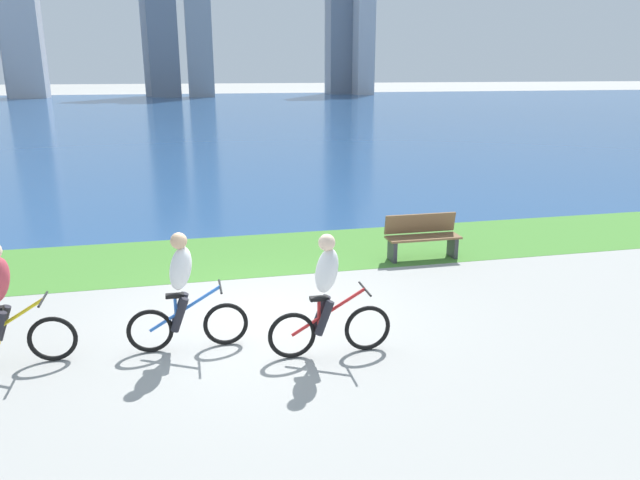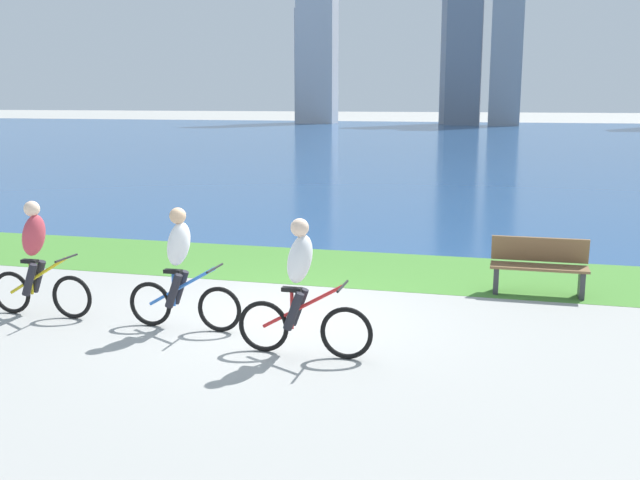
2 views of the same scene
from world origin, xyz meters
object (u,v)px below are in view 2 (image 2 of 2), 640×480
cyclist_lead (301,288)px  bench_near_path (539,266)px  cyclist_distant_rear (36,259)px  cyclist_trailing (181,269)px

cyclist_lead → bench_near_path: bearing=52.2°
cyclist_lead → cyclist_distant_rear: bearing=171.4°
cyclist_distant_rear → bench_near_path: 7.60m
cyclist_lead → cyclist_distant_rear: 4.14m
cyclist_lead → cyclist_distant_rear: (-4.09, 0.62, -0.00)m
cyclist_distant_rear → bench_near_path: cyclist_distant_rear is taller
cyclist_lead → cyclist_trailing: size_ratio=1.02×
cyclist_lead → cyclist_trailing: bearing=162.2°
cyclist_trailing → bench_near_path: cyclist_trailing is taller
cyclist_distant_rear → bench_near_path: (6.95, 3.06, -0.38)m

